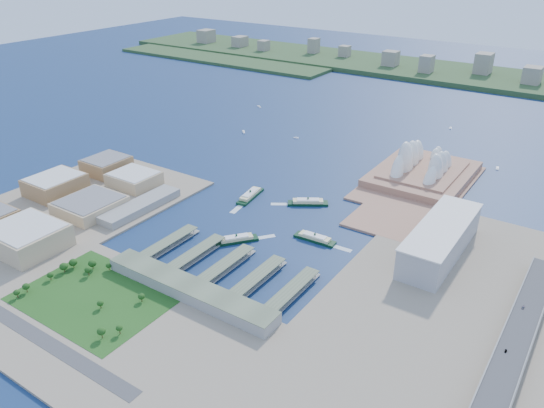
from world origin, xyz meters
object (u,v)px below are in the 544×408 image
Objects in this scene: ferry_b at (308,201)px; ferry_d at (315,237)px; car_b at (506,351)px; toaster_building at (440,240)px; opera_house at (425,159)px; car_c at (523,307)px; ferry_a at (250,194)px; ferry_c at (236,238)px.

ferry_d is at bearing 2.46° from ferry_b.
toaster_building is at bearing 125.77° from car_b.
opera_house is 3.33× the size of ferry_b.
car_b is at bearing -54.23° from toaster_building.
toaster_building is 123.26m from car_c.
toaster_building is (90.00, -200.00, -11.50)m from opera_house.
ferry_d is 10.51× the size of car_c.
ferry_a is 11.71× the size of car_c.
ferry_b is 11.11× the size of car_c.
car_b is at bearing -30.26° from ferry_a.
toaster_building is 232.21m from ferry_c.
opera_house is 325.64m from ferry_c.
toaster_building is 3.01× the size of ferry_c.
opera_house is 198.00m from ferry_b.
ferry_a is (-175.24, -195.65, -26.61)m from opera_house.
car_b is (289.12, -170.32, 10.40)m from ferry_b.
ferry_d is 12.75× the size of car_b.
ferry_d is at bearing -30.38° from ferry_a.
ferry_a reaches higher than ferry_b.
ferry_a is at bearing 179.06° from toaster_building.
opera_house is at bearing -12.07° from ferry_d.
car_c is (233.50, -22.14, 10.72)m from ferry_d.
car_c is at bearing -34.91° from toaster_building.
toaster_building is at bearing -9.67° from ferry_a.
ferry_a reaches higher than ferry_d.
opera_house is 219.62m from toaster_building.
toaster_building is 2.87× the size of ferry_b.
ferry_a is 142.82m from ferry_d.
ferry_d is (55.62, -78.49, -0.27)m from ferry_b.
car_c is (0.00, 69.69, 0.05)m from car_b.
toaster_building is 31.82× the size of car_c.
ferry_a is at bearing 168.45° from car_c.
opera_house reaches higher than ferry_d.
car_c is (191.00, -270.49, -16.44)m from opera_house.
ferry_a is 373.95m from car_c.
opera_house is at bearing 119.31° from car_b.
ferry_b is (-188.12, 30.14, -15.39)m from toaster_building.
ferry_d is (-132.50, -48.35, -15.66)m from toaster_building.
ferry_d is at bearing -105.92° from ferry_c.
toaster_building is 172.85m from car_b.
ferry_a is at bearing 65.99° from ferry_d.
toaster_building reaches higher than ferry_b.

